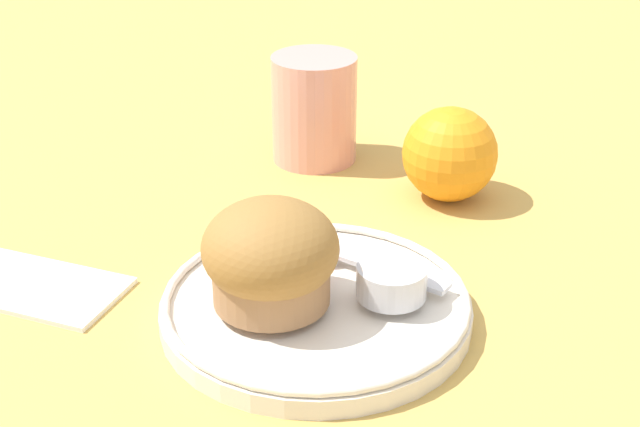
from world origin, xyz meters
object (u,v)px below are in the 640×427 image
muffin (271,257)px  juice_glass (314,109)px  butter_knife (331,250)px  orange_fruit (450,154)px

muffin → juice_glass: bearing=105.5°
muffin → juice_glass: (-0.07, 0.27, -0.00)m
muffin → butter_knife: bearing=78.7°
muffin → juice_glass: juice_glass is taller
muffin → orange_fruit: 0.24m
juice_glass → orange_fruit: bearing=-15.1°
butter_knife → muffin: bearing=-87.3°
butter_knife → juice_glass: size_ratio=1.88×
butter_knife → orange_fruit: bearing=86.9°
juice_glass → muffin: bearing=-74.5°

